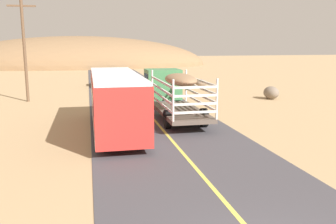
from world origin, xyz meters
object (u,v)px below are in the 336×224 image
(bus, at_px, (116,100))
(car_far, at_px, (103,80))
(livestock_truck, at_px, (169,88))
(power_pole_mid, at_px, (24,47))
(boulder_near_shoulder, at_px, (271,93))
(boulder_far_horizon, at_px, (201,83))

(bus, distance_m, car_far, 21.57)
(bus, bearing_deg, car_far, 89.49)
(livestock_truck, height_order, power_pole_mid, power_pole_mid)
(livestock_truck, bearing_deg, power_pole_mid, 144.02)
(car_far, distance_m, boulder_near_shoulder, 18.77)
(bus, xyz_separation_m, power_pole_mid, (-6.44, 12.08, 2.72))
(bus, height_order, boulder_near_shoulder, bus)
(bus, distance_m, power_pole_mid, 13.96)
(boulder_near_shoulder, xyz_separation_m, boulder_far_horizon, (-3.29, 9.88, -0.13))
(bus, xyz_separation_m, car_far, (0.19, 21.54, -1.05))
(boulder_near_shoulder, height_order, boulder_far_horizon, boulder_near_shoulder)
(livestock_truck, xyz_separation_m, bus, (-4.00, -4.50, -0.04))
(power_pole_mid, bearing_deg, boulder_far_horizon, 21.38)
(bus, bearing_deg, livestock_truck, 48.36)
(livestock_truck, bearing_deg, boulder_far_horizon, 64.53)
(livestock_truck, relative_size, boulder_far_horizon, 7.90)
(car_far, bearing_deg, boulder_near_shoulder, -42.11)
(car_far, distance_m, boulder_far_horizon, 10.98)
(boulder_near_shoulder, bearing_deg, boulder_far_horizon, 108.41)
(livestock_truck, distance_m, bus, 6.02)
(car_far, distance_m, power_pole_mid, 12.16)
(boulder_near_shoulder, bearing_deg, power_pole_mid, 171.36)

